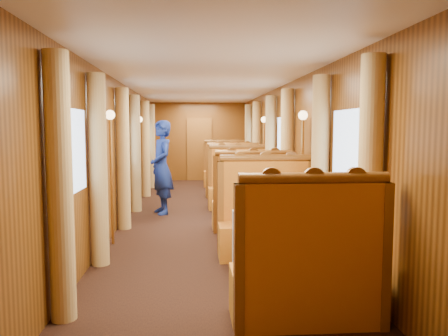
{
  "coord_description": "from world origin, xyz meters",
  "views": [
    {
      "loc": [
        -0.23,
        -8.12,
        1.7
      ],
      "look_at": [
        0.28,
        -1.13,
        1.05
      ],
      "focal_mm": 35.0,
      "sensor_mm": 36.0,
      "label": 1
    }
  ],
  "objects": [
    {
      "name": "floor",
      "position": [
        0.0,
        0.0,
        0.0
      ],
      "size": [
        3.0,
        12.0,
        0.01
      ],
      "primitive_type": null,
      "color": "black",
      "rests_on": "ground"
    },
    {
      "name": "sconce_right_aft",
      "position": [
        1.4,
        1.75,
        1.38
      ],
      "size": [
        0.14,
        0.14,
        1.95
      ],
      "color": "#BF8C3F",
      "rests_on": "floor"
    },
    {
      "name": "banquette_far_fwd",
      "position": [
        0.75,
        2.49,
        0.42
      ],
      "size": [
        1.3,
        0.55,
        1.34
      ],
      "color": "#A64212",
      "rests_on": "floor"
    },
    {
      "name": "window_right_mid",
      "position": [
        1.49,
        0.0,
        1.45
      ],
      "size": [
        0.01,
        1.2,
        0.9
      ],
      "primitive_type": null,
      "rotation": [
        1.57,
        0.0,
        -1.57
      ],
      "color": "#93ADD1",
      "rests_on": "wall_right"
    },
    {
      "name": "curtain_left_near_b",
      "position": [
        -1.38,
        -2.72,
        1.18
      ],
      "size": [
        0.22,
        0.22,
        2.35
      ],
      "primitive_type": "cylinder",
      "color": "tan",
      "rests_on": "floor"
    },
    {
      "name": "curtain_right_mid_b",
      "position": [
        1.38,
        0.78,
        1.18
      ],
      "size": [
        0.22,
        0.22,
        2.35
      ],
      "primitive_type": "cylinder",
      "color": "tan",
      "rests_on": "floor"
    },
    {
      "name": "window_left_mid",
      "position": [
        -1.49,
        0.0,
        1.45
      ],
      "size": [
        0.01,
        1.2,
        0.9
      ],
      "primitive_type": null,
      "rotation": [
        1.57,
        0.0,
        1.57
      ],
      "color": "#93ADD1",
      "rests_on": "wall_left"
    },
    {
      "name": "window_left_near",
      "position": [
        -1.49,
        -3.5,
        1.45
      ],
      "size": [
        0.01,
        1.2,
        0.9
      ],
      "primitive_type": null,
      "rotation": [
        1.57,
        0.0,
        1.57
      ],
      "color": "#93ADD1",
      "rests_on": "wall_left"
    },
    {
      "name": "sconce_left_fore",
      "position": [
        -1.4,
        -1.75,
        1.38
      ],
      "size": [
        0.14,
        0.14,
        1.95
      ],
      "color": "#BF8C3F",
      "rests_on": "floor"
    },
    {
      "name": "banquette_far_aft",
      "position": [
        0.75,
        4.51,
        0.42
      ],
      "size": [
        1.3,
        0.55,
        1.34
      ],
      "color": "#A64212",
      "rests_on": "floor"
    },
    {
      "name": "rose_vase_mid",
      "position": [
        0.75,
        0.03,
        0.93
      ],
      "size": [
        0.06,
        0.06,
        0.36
      ],
      "rotation": [
        0.0,
        0.0,
        0.4
      ],
      "color": "silver",
      "rests_on": "table_mid"
    },
    {
      "name": "passenger",
      "position": [
        0.75,
        0.79,
        0.74
      ],
      "size": [
        0.4,
        0.44,
        0.76
      ],
      "color": "beige",
      "rests_on": "banquette_mid_aft"
    },
    {
      "name": "banquette_mid_aft",
      "position": [
        0.75,
        1.01,
        0.42
      ],
      "size": [
        1.3,
        0.55,
        1.34
      ],
      "color": "#A64212",
      "rests_on": "floor"
    },
    {
      "name": "window_right_far",
      "position": [
        1.49,
        3.5,
        1.45
      ],
      "size": [
        0.01,
        1.2,
        0.9
      ],
      "primitive_type": null,
      "rotation": [
        1.57,
        0.0,
        -1.57
      ],
      "color": "#93ADD1",
      "rests_on": "wall_right"
    },
    {
      "name": "cup_outboard",
      "position": [
        0.42,
        -3.32,
        0.86
      ],
      "size": [
        0.08,
        0.08,
        0.26
      ],
      "rotation": [
        0.0,
        0.0,
        0.15
      ],
      "color": "white",
      "rests_on": "table_near"
    },
    {
      "name": "wall_far",
      "position": [
        0.0,
        6.0,
        1.25
      ],
      "size": [
        3.0,
        0.01,
        2.5
      ],
      "primitive_type": null,
      "rotation": [
        1.57,
        0.0,
        0.0
      ],
      "color": "brown",
      "rests_on": "floor"
    },
    {
      "name": "teapot_left",
      "position": [
        0.55,
        -3.63,
        0.82
      ],
      "size": [
        0.18,
        0.15,
        0.13
      ],
      "primitive_type": null,
      "rotation": [
        0.0,
        0.0,
        -0.15
      ],
      "color": "silver",
      "rests_on": "tea_tray"
    },
    {
      "name": "cup_inboard",
      "position": [
        0.4,
        -3.41,
        0.86
      ],
      "size": [
        0.08,
        0.08,
        0.26
      ],
      "rotation": [
        0.0,
        0.0,
        -0.26
      ],
      "color": "white",
      "rests_on": "table_near"
    },
    {
      "name": "banquette_near_fwd",
      "position": [
        0.75,
        -4.51,
        0.42
      ],
      "size": [
        1.3,
        0.55,
        1.34
      ],
      "color": "#A64212",
      "rests_on": "floor"
    },
    {
      "name": "curtain_right_far_b",
      "position": [
        1.38,
        4.28,
        1.18
      ],
      "size": [
        0.22,
        0.22,
        2.35
      ],
      "primitive_type": "cylinder",
      "color": "tan",
      "rests_on": "floor"
    },
    {
      "name": "steward",
      "position": [
        -0.84,
        0.48,
        0.92
      ],
      "size": [
        0.64,
        0.78,
        1.84
      ],
      "primitive_type": "imported",
      "rotation": [
        0.0,
        0.0,
        -1.22
      ],
      "color": "navy",
      "rests_on": "floor"
    },
    {
      "name": "teapot_back",
      "position": [
        0.63,
        -3.41,
        0.81
      ],
      "size": [
        0.17,
        0.15,
        0.11
      ],
      "primitive_type": null,
      "rotation": [
        0.0,
        0.0,
        0.33
      ],
      "color": "silver",
      "rests_on": "tea_tray"
    },
    {
      "name": "ceiling",
      "position": [
        0.0,
        0.0,
        2.5
      ],
      "size": [
        3.0,
        12.0,
        0.01
      ],
      "primitive_type": null,
      "rotation": [
        3.14,
        0.0,
        0.0
      ],
      "color": "silver",
      "rests_on": "wall_left"
    },
    {
      "name": "tea_tray",
      "position": [
        0.68,
        -3.54,
        0.76
      ],
      "size": [
        0.38,
        0.32,
        0.01
      ],
      "primitive_type": "cube",
      "rotation": [
        0.0,
        0.0,
        0.2
      ],
      "color": "silver",
      "rests_on": "table_near"
    },
    {
      "name": "fruit_plate",
      "position": [
        1.03,
        -3.62,
        0.77
      ],
      "size": [
        0.23,
        0.23,
        0.05
      ],
      "rotation": [
        0.0,
        0.0,
        -0.29
      ],
      "color": "white",
      "rests_on": "table_near"
    },
    {
      "name": "curtain_right_far_a",
      "position": [
        1.38,
        2.72,
        1.18
      ],
      "size": [
        0.22,
        0.22,
        2.35
      ],
      "primitive_type": "cylinder",
      "color": "tan",
      "rests_on": "floor"
    },
    {
      "name": "window_right_near",
      "position": [
        1.49,
        -3.5,
        1.45
      ],
      "size": [
        0.01,
        1.2,
        0.9
      ],
      "primitive_type": null,
      "rotation": [
        1.57,
        0.0,
        -1.57
      ],
      "color": "#93ADD1",
      "rests_on": "wall_right"
    },
    {
      "name": "table_mid",
      "position": [
        0.75,
        0.0,
        0.38
      ],
      "size": [
        1.05,
        0.72,
        0.75
      ],
      "primitive_type": "cube",
      "color": "white",
      "rests_on": "floor"
    },
    {
      "name": "curtain_right_near_b",
      "position": [
        1.38,
        -2.72,
        1.18
      ],
      "size": [
        0.22,
        0.22,
        2.35
      ],
      "primitive_type": "cylinder",
      "color": "tan",
      "rests_on": "floor"
    },
    {
      "name": "curtain_left_far_b",
      "position": [
        -1.38,
        4.28,
        1.18
      ],
      "size": [
        0.22,
        0.22,
        2.35
      ],
      "primitive_type": "cylinder",
      "color": "tan",
      "rests_on": "floor"
    },
    {
      "name": "curtain_left_mid_b",
      "position": [
        -1.38,
        0.78,
        1.18
      ],
      "size": [
        0.22,
        0.22,
        2.35
      ],
      "primitive_type": "cylinder",
      "color": "tan",
      "rests_on": "floor"
    },
    {
      "name": "banquette_mid_fwd",
      "position": [
        0.75,
        -1.01,
        0.42
      ],
      "size": [
        1.3,
        0.55,
        1.34
      ],
      "color": "#A64212",
      "rests_on": "floor"
    },
    {
      "name": "wall_right",
      "position": [
        1.5,
        0.0,
        1.25
      ],
      "size": [
        0.01,
        12.0,
        2.5
      ],
      "primitive_type": null,
      "rotation": [
        1.57,
        0.0,
        -1.57
      ],
      "color": "brown",
      "rests_on": "floor"
    },
    {
      "name": "sconce_left_aft",
      "position": [
        -1.4,
        1.75,
        1.38
      ],
      "size": [
        0.14,
        0.14,
        1.95
      ],
      "color": "#BF8C3F",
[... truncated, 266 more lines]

